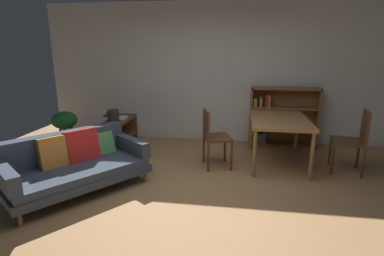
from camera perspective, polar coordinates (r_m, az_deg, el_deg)
name	(u,v)px	position (r m, az deg, el deg)	size (l,w,h in m)	color
ground_plane	(195,202)	(3.82, 0.55, -13.73)	(8.16, 8.16, 0.00)	#A87A4C
back_wall_panel	(215,73)	(6.06, 4.30, 10.26)	(6.80, 0.10, 2.70)	silver
fabric_couch	(74,162)	(4.31, -21.35, -6.07)	(1.77, 1.93, 0.77)	olive
media_console	(119,136)	(5.54, -13.65, -1.56)	(0.36, 1.00, 0.61)	#56351E
open_laptop	(117,117)	(5.58, -13.91, 2.02)	(0.43, 0.36, 0.08)	silver
desk_speaker	(113,116)	(5.31, -14.62, 2.24)	(0.19, 0.19, 0.20)	#2D2823
potted_floor_plant	(65,126)	(5.61, -22.80, 0.29)	(0.55, 0.42, 0.79)	#333338
dining_table	(279,123)	(4.99, 16.11, 0.93)	(0.89, 1.32, 0.75)	olive
dining_chair_near	(213,135)	(4.70, 3.99, -1.25)	(0.50, 0.54, 0.91)	#56351E
dining_chair_far	(354,138)	(5.10, 28.27, -1.66)	(0.51, 0.52, 0.95)	#56351E
bookshelf	(279,117)	(6.05, 16.05, 2.02)	(1.26, 0.28, 1.12)	brown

